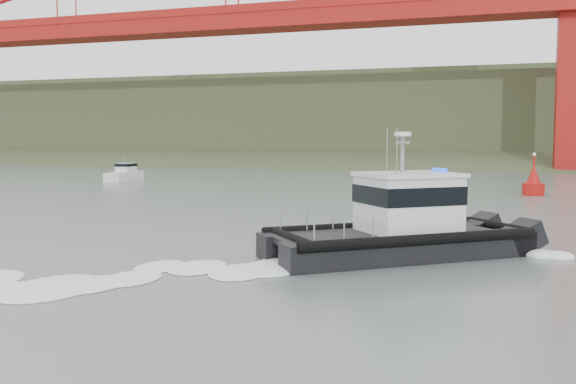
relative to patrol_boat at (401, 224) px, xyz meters
name	(u,v)px	position (x,y,z in m)	size (l,w,h in m)	color
ground	(189,286)	(-5.60, -7.09, -1.26)	(400.00, 400.00, 0.00)	#586861
headlands	(452,127)	(-5.60, 118.41, 5.79)	(500.00, 105.36, 27.12)	#344628
patrol_boat	(401,224)	(0.00, 0.00, 0.00)	(10.42, 9.39, 5.02)	black
motorboat	(125,174)	(-34.45, 35.13, -0.50)	(2.11, 5.59, 3.02)	silver
nav_buoy	(533,183)	(6.44, 30.39, -0.30)	(1.75, 1.75, 3.64)	#A8100B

